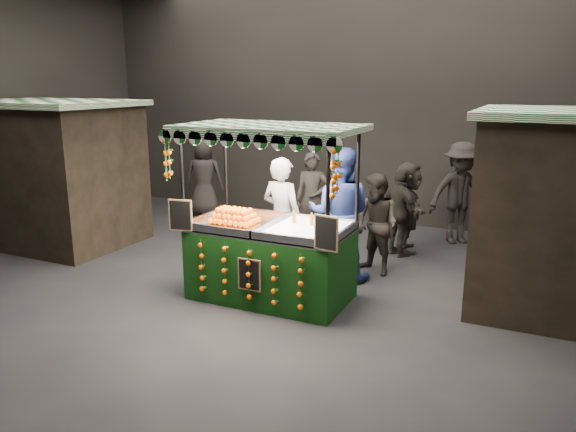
% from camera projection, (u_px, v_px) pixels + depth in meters
% --- Properties ---
extents(ground, '(12.00, 12.00, 0.00)m').
position_uv_depth(ground, '(234.00, 297.00, 7.78)').
color(ground, black).
rests_on(ground, ground).
extents(market_hall, '(12.10, 10.10, 5.05)m').
position_uv_depth(market_hall, '(228.00, 45.00, 6.97)').
color(market_hall, black).
rests_on(market_hall, ground).
extents(neighbour_stall_left, '(3.00, 2.20, 2.60)m').
position_uv_depth(neighbour_stall_left, '(53.00, 172.00, 10.17)').
color(neighbour_stall_left, black).
rests_on(neighbour_stall_left, ground).
extents(juice_stall, '(2.47, 1.45, 2.39)m').
position_uv_depth(juice_stall, '(270.00, 247.00, 7.56)').
color(juice_stall, black).
rests_on(juice_stall, ground).
extents(vendor_grey, '(0.74, 0.54, 1.85)m').
position_uv_depth(vendor_grey, '(282.00, 218.00, 8.40)').
color(vendor_grey, gray).
rests_on(vendor_grey, ground).
extents(vendor_blue, '(1.11, 0.94, 2.01)m').
position_uv_depth(vendor_blue, '(339.00, 214.00, 8.29)').
color(vendor_blue, navy).
rests_on(vendor_blue, ground).
extents(shopper_0, '(0.71, 0.57, 1.69)m').
position_uv_depth(shopper_0, '(312.00, 199.00, 10.08)').
color(shopper_0, '#2B2723').
rests_on(shopper_0, ground).
extents(shopper_1, '(0.95, 0.87, 1.57)m').
position_uv_depth(shopper_1, '(377.00, 225.00, 8.55)').
color(shopper_1, '#282420').
rests_on(shopper_1, ground).
extents(shopper_2, '(0.94, 0.83, 1.52)m').
position_uv_depth(shopper_2, '(400.00, 213.00, 9.43)').
color(shopper_2, black).
rests_on(shopper_2, ground).
extents(shopper_3, '(1.39, 1.27, 1.87)m').
position_uv_depth(shopper_3, '(460.00, 193.00, 10.16)').
color(shopper_3, black).
rests_on(shopper_3, ground).
extents(shopper_4, '(0.98, 0.80, 1.72)m').
position_uv_depth(shopper_4, '(204.00, 177.00, 12.30)').
color(shopper_4, '#2B2523').
rests_on(shopper_4, ground).
extents(shopper_5, '(0.89, 1.54, 1.59)m').
position_uv_depth(shopper_5, '(408.00, 207.00, 9.72)').
color(shopper_5, '#2C2924').
rests_on(shopper_5, ground).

